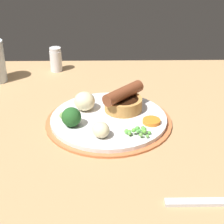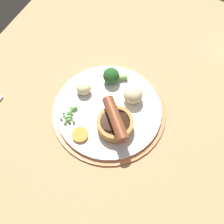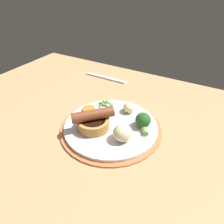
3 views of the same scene
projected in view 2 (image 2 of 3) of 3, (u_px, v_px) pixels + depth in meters
dining_table at (101, 128)px, 77.54cm from camera, size 110.00×80.00×3.00cm
dinner_plate at (108, 111)px, 77.50cm from camera, size 28.27×28.27×1.40cm
sausage_pudding at (115, 123)px, 72.51cm from camera, size 9.69×10.03×5.69cm
pea_pile at (69, 114)px, 75.11cm from camera, size 5.58×3.91×1.91cm
broccoli_floret_near at (112, 76)px, 79.07cm from camera, size 5.12×6.01×4.23cm
potato_chunk_0 at (133, 94)px, 76.27cm from camera, size 6.82×6.81×4.35cm
potato_chunk_1 at (84, 88)px, 77.81cm from camera, size 4.81×5.01×3.17cm
carrot_slice_2 at (80, 135)px, 73.10cm from camera, size 5.44×5.44×0.80cm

